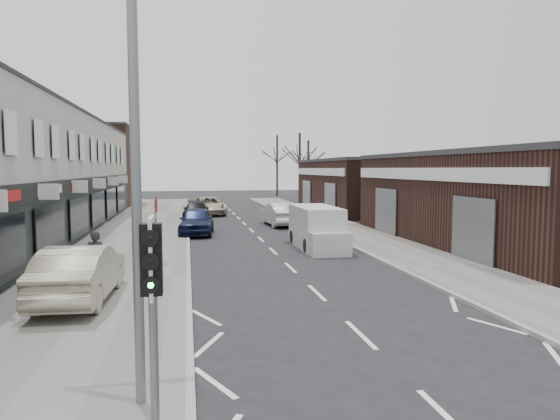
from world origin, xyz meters
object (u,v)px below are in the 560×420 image
street_lamp (146,119)px  parked_car_right_a (279,214)px  traffic_light (152,277)px  parked_car_right_b (288,215)px  pedestrian (95,258)px  sedan_on_pavement (80,273)px  warning_sign (157,209)px  white_van (317,228)px  parked_car_left_c (208,206)px  parked_car_left_b (196,211)px  parked_car_left_a (197,221)px

street_lamp → parked_car_right_a: size_ratio=1.69×
street_lamp → parked_car_right_a: 26.28m
traffic_light → parked_car_right_b: traffic_light is taller
parked_car_right_a → pedestrian: bearing=56.8°
sedan_on_pavement → parked_car_right_b: (9.92, 19.07, -0.28)m
warning_sign → white_van: bearing=19.2°
parked_car_right_a → parked_car_left_c: bearing=-68.6°
parked_car_right_b → warning_sign: bearing=52.4°
warning_sign → traffic_light: bearing=-86.9°
street_lamp → parked_car_left_b: (1.24, 30.17, -3.94)m
white_van → traffic_light: bearing=-111.4°
parked_car_left_a → parked_car_right_b: bearing=39.2°
traffic_light → parked_car_right_a: bearing=75.9°
parked_car_left_a → parked_car_right_b: parked_car_left_a is taller
street_lamp → parked_car_right_b: 27.19m
pedestrian → parked_car_right_b: pedestrian is taller
parked_car_left_c → parked_car_right_b: 9.79m
white_van → parked_car_left_c: 19.28m
traffic_light → street_lamp: 2.52m
white_van → parked_car_right_a: (-0.06, 9.73, -0.18)m
street_lamp → parked_car_left_a: 21.91m
parked_car_left_a → parked_car_right_b: 7.68m
traffic_light → parked_car_left_a: bearing=87.5°
street_lamp → sedan_on_pavement: (-2.42, 6.76, -3.70)m
traffic_light → parked_car_left_b: bearing=88.0°
street_lamp → warning_sign: street_lamp is taller
pedestrian → parked_car_left_a: 13.45m
parked_car_left_c → parked_car_right_b: parked_car_left_c is taller
parked_car_left_c → parked_car_right_a: (4.40, -9.03, 0.03)m
warning_sign → pedestrian: 4.72m
pedestrian → warning_sign: bearing=-117.5°
traffic_light → parked_car_right_b: size_ratio=0.83×
street_lamp → sedan_on_pavement: street_lamp is taller
sedan_on_pavement → street_lamp: bearing=112.3°
traffic_light → warning_sign: traffic_light is taller
sedan_on_pavement → parked_car_left_a: size_ratio=1.04×
warning_sign → parked_car_right_b: warning_sign is taller
warning_sign → parked_car_left_c: size_ratio=0.50×
traffic_light → street_lamp: street_lamp is taller
street_lamp → parked_car_left_b: size_ratio=1.70×
street_lamp → pedestrian: bearing=105.2°
white_van → sedan_on_pavement: bearing=-136.4°
sedan_on_pavement → pedestrian: 1.80m
sedan_on_pavement → parked_car_left_c: (4.74, 27.38, -0.17)m
pedestrian → parked_car_left_c: pedestrian is taller
parked_car_left_c → parked_car_right_a: size_ratio=1.14×
warning_sign → parked_car_right_a: bearing=59.1°
white_van → pedestrian: bearing=-142.7°
sedan_on_pavement → parked_car_left_b: (3.66, 23.41, -0.23)m
warning_sign → parked_car_left_a: bearing=78.6°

